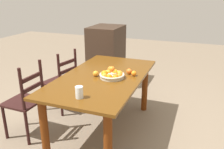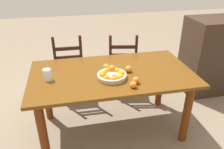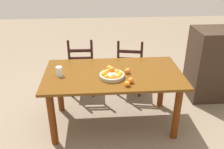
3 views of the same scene
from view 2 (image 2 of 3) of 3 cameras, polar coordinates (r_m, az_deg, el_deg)
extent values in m
plane|color=#7A6A55|center=(2.75, -0.04, -13.42)|extent=(12.00, 12.00, 0.00)
cube|color=#5B340E|center=(2.34, -0.05, 0.22)|extent=(1.69, 0.93, 0.03)
cylinder|color=#602809|center=(2.24, -17.25, -14.28)|extent=(0.08, 0.08, 0.72)
cylinder|color=#602809|center=(2.50, 18.56, -9.46)|extent=(0.08, 0.08, 0.72)
cylinder|color=#602809|center=(2.81, -16.41, -4.75)|extent=(0.08, 0.08, 0.72)
cylinder|color=#602809|center=(3.02, 12.23, -1.73)|extent=(0.08, 0.08, 0.72)
cube|color=black|center=(3.27, 2.60, 2.74)|extent=(0.47, 0.47, 0.03)
cylinder|color=black|center=(3.54, 5.15, 0.68)|extent=(0.04, 0.04, 0.42)
cylinder|color=black|center=(3.52, -0.46, 0.63)|extent=(0.04, 0.04, 0.42)
cylinder|color=black|center=(3.24, 5.76, -2.10)|extent=(0.04, 0.04, 0.42)
cylinder|color=black|center=(3.22, -0.38, -2.17)|extent=(0.04, 0.04, 0.42)
cylinder|color=black|center=(3.03, 6.17, 5.65)|extent=(0.04, 0.04, 0.47)
cylinder|color=black|center=(3.01, -0.41, 5.63)|extent=(0.04, 0.04, 0.47)
cube|color=black|center=(3.03, 2.88, 4.97)|extent=(0.31, 0.08, 0.04)
cube|color=black|center=(2.99, 2.93, 7.05)|extent=(0.31, 0.08, 0.04)
cube|color=black|center=(3.20, -10.81, 1.97)|extent=(0.40, 0.40, 0.03)
cylinder|color=black|center=(3.45, -7.75, -0.06)|extent=(0.04, 0.04, 0.44)
cylinder|color=black|center=(3.46, -13.28, -0.53)|extent=(0.04, 0.04, 0.44)
cylinder|color=black|center=(3.16, -7.36, -2.85)|extent=(0.04, 0.04, 0.44)
cylinder|color=black|center=(3.17, -13.42, -3.35)|extent=(0.04, 0.04, 0.44)
cylinder|color=black|center=(2.94, -7.93, 5.33)|extent=(0.04, 0.04, 0.48)
cylinder|color=black|center=(2.95, -14.44, 4.76)|extent=(0.04, 0.04, 0.48)
cube|color=black|center=(2.96, -11.12, 4.32)|extent=(0.30, 0.03, 0.04)
cube|color=black|center=(2.91, -11.33, 6.52)|extent=(0.30, 0.03, 0.04)
cube|color=#332419|center=(3.55, 23.70, 4.36)|extent=(0.70, 0.55, 1.09)
cylinder|color=beige|center=(2.21, 0.00, -0.48)|extent=(0.28, 0.28, 0.04)
torus|color=beige|center=(2.20, 0.00, -0.05)|extent=(0.30, 0.30, 0.02)
sphere|color=orange|center=(2.22, 2.42, 0.13)|extent=(0.07, 0.07, 0.07)
sphere|color=orange|center=(2.28, 1.23, 0.85)|extent=(0.07, 0.07, 0.07)
sphere|color=orange|center=(2.29, -0.51, 1.02)|extent=(0.08, 0.08, 0.08)
sphere|color=orange|center=(2.25, -2.09, 0.48)|extent=(0.07, 0.07, 0.07)
sphere|color=orange|center=(2.18, -2.44, -0.38)|extent=(0.08, 0.08, 0.08)
sphere|color=orange|center=(2.13, -1.42, -1.12)|extent=(0.07, 0.07, 0.07)
sphere|color=orange|center=(2.12, 0.39, -1.30)|extent=(0.07, 0.07, 0.07)
sphere|color=orange|center=(2.15, 2.03, -0.79)|extent=(0.08, 0.08, 0.08)
sphere|color=orange|center=(2.17, 0.01, 1.54)|extent=(0.07, 0.07, 0.07)
sphere|color=orange|center=(2.05, 5.47, -2.60)|extent=(0.06, 0.06, 0.06)
sphere|color=orange|center=(2.13, 6.13, -1.47)|extent=(0.07, 0.07, 0.07)
sphere|color=orange|center=(2.33, 4.25, 1.42)|extent=(0.07, 0.07, 0.07)
sphere|color=orange|center=(2.38, -1.49, 1.99)|extent=(0.07, 0.07, 0.07)
cylinder|color=silver|center=(2.25, -16.22, -0.04)|extent=(0.07, 0.07, 0.12)
camera|label=1|loc=(2.25, -76.68, 4.29)|focal=38.15mm
camera|label=3|loc=(0.72, 151.21, -3.65)|focal=39.06mm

